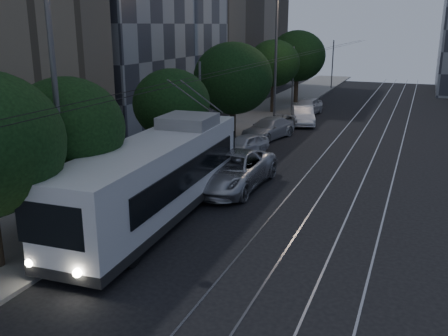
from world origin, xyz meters
TOP-DOWN VIEW (x-y plane):
  - ground at (0.00, 0.00)m, footprint 120.00×120.00m
  - sidewalk at (-7.50, 20.00)m, footprint 5.00×90.00m
  - tram_rails at (2.50, 20.00)m, footprint 4.52×90.00m
  - overhead_wires at (-4.97, 20.00)m, footprint 2.23×90.00m
  - trolleybus at (-4.10, 3.05)m, footprint 3.32×13.10m
  - pickup_silver at (-2.70, 8.00)m, footprint 3.15×6.50m
  - car_white_a at (-4.30, 14.37)m, footprint 2.59×4.06m
  - car_white_b at (-4.30, 19.50)m, footprint 3.27×5.31m
  - car_white_c at (-3.21, 25.47)m, footprint 2.94×4.82m
  - car_white_d at (-3.88, 30.05)m, footprint 2.27×4.72m
  - tree_1 at (-6.72, 0.91)m, footprint 4.40×4.40m
  - tree_2 at (-6.50, 9.02)m, footprint 4.07×4.07m
  - tree_3 at (-6.50, 18.07)m, footprint 5.46×5.46m
  - tree_4 at (-7.00, 29.67)m, footprint 4.62×4.62m
  - tree_5 at (-6.50, 36.30)m, footprint 5.64×5.64m
  - streetlamp_near at (-5.32, -0.70)m, footprint 2.45×0.44m
  - streetlamp_far at (-4.77, 23.97)m, footprint 2.73×0.44m

SIDE VIEW (x-z plane):
  - ground at x=0.00m, z-range 0.00..0.00m
  - tram_rails at x=2.50m, z-range 0.00..0.02m
  - sidewalk at x=-7.50m, z-range 0.00..0.15m
  - car_white_a at x=-4.30m, z-range 0.00..1.29m
  - car_white_b at x=-4.30m, z-range 0.00..1.44m
  - car_white_c at x=-3.21m, z-range 0.00..1.50m
  - car_white_d at x=-3.88m, z-range 0.00..1.55m
  - pickup_silver at x=-2.70m, z-range 0.00..1.78m
  - trolleybus at x=-4.10m, z-range -1.02..4.61m
  - overhead_wires at x=-4.97m, z-range 0.47..6.47m
  - tree_2 at x=-6.50m, z-range 0.99..6.69m
  - tree_1 at x=-6.72m, z-range 1.01..7.02m
  - tree_3 at x=-6.50m, z-range 0.92..7.68m
  - tree_4 at x=-7.00m, z-range 1.21..7.82m
  - tree_5 at x=-6.50m, z-range 1.12..8.47m
  - streetlamp_near at x=-5.32m, z-range 1.03..11.17m
  - streetlamp_far at x=-4.77m, z-range 1.09..12.54m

